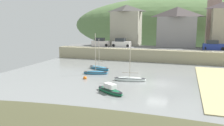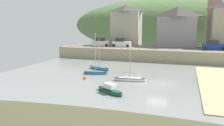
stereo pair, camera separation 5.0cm
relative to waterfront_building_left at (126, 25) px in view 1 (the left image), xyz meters
name	(u,v)px [view 1 (the left image)]	position (x,y,z in m)	size (l,w,h in m)	color
ground	(161,110)	(12.19, -34.76, -7.14)	(48.00, 41.00, 0.61)	gray
quay_seawall	(168,55)	(10.79, -7.70, -5.94)	(48.00, 9.40, 2.40)	tan
hillside_backdrop	(183,25)	(12.74, 30.00, -0.28)	(80.00, 44.00, 20.07)	#547342
waterfront_building_left	(126,25)	(0.00, 0.00, 0.00)	(7.05, 5.16, 9.66)	#A29D89
waterfront_building_centre	(177,26)	(11.85, 0.00, -0.36)	(8.75, 4.93, 8.92)	gray
church_with_spire	(214,11)	(19.74, 4.00, 3.10)	(3.00, 3.00, 15.57)	gray
sailboat_tall_mast	(96,72)	(1.11, -22.58, -7.05)	(3.95, 2.03, 6.34)	teal
sailboat_nearest_shore	(130,79)	(7.07, -25.09, -7.04)	(4.43, 1.60, 5.44)	white
dinghy_open_wooden	(110,90)	(6.22, -30.87, -7.00)	(4.00, 3.03, 1.23)	#175B39
sailboat_blue_trim	(99,68)	(0.31, -19.10, -7.06)	(4.56, 2.99, 5.29)	teal
parked_car_near_slipway	(101,43)	(-5.01, -4.50, -4.10)	(4.20, 1.96, 1.95)	silver
parked_car_by_wall	(121,43)	(0.05, -4.50, -4.10)	(4.15, 1.82, 1.95)	white
parked_car_end_of_row	(213,46)	(19.28, -4.50, -4.10)	(4.16, 1.85, 1.95)	navy
mooring_buoy	(85,78)	(0.87, -25.96, -7.15)	(0.51, 0.51, 0.51)	orange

